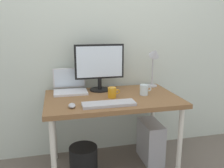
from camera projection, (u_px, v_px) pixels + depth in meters
ground_plane at (112, 168)px, 2.36m from camera, size 6.00×6.00×0.00m
back_wall at (102, 34)px, 2.46m from camera, size 4.40×0.04×2.60m
desk at (112, 104)px, 2.20m from camera, size 1.21×0.75×0.74m
monitor at (99, 65)px, 2.33m from camera, size 0.49×0.20×0.46m
laptop at (70, 86)px, 2.33m from camera, size 0.32×0.26×0.23m
desk_lamp at (154, 59)px, 2.45m from camera, size 0.11×0.16×0.43m
keyboard at (109, 104)px, 1.94m from camera, size 0.44×0.14×0.02m
mouse at (72, 106)px, 1.89m from camera, size 0.06×0.09×0.03m
coffee_mug at (112, 92)px, 2.15m from camera, size 0.11×0.08×0.09m
glass_cup at (144, 90)px, 2.23m from camera, size 0.11×0.08×0.10m
computer_tower at (150, 141)px, 2.46m from camera, size 0.18×0.36×0.42m
wastebasket at (84, 162)px, 2.20m from camera, size 0.26×0.26×0.30m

